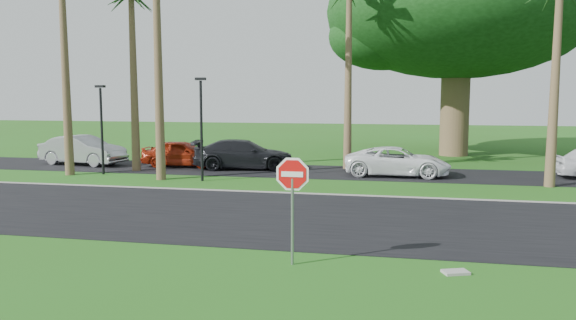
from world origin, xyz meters
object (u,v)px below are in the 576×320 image
(car_minivan, at_px, (397,162))
(car_silver, at_px, (83,150))
(stop_sign_near, at_px, (292,188))
(car_red, at_px, (182,154))
(car_dark, at_px, (244,155))

(car_minivan, bearing_deg, car_silver, 87.73)
(stop_sign_near, bearing_deg, car_red, 120.34)
(stop_sign_near, bearing_deg, car_minivan, 81.87)
(stop_sign_near, distance_m, car_silver, 21.71)
(car_silver, height_order, car_minivan, car_silver)
(car_silver, bearing_deg, car_red, -78.48)
(car_red, height_order, car_dark, car_dark)
(stop_sign_near, relative_size, car_silver, 0.54)
(car_silver, distance_m, car_minivan, 17.18)
(stop_sign_near, distance_m, car_minivan, 15.03)
(car_silver, relative_size, car_minivan, 0.98)
(car_silver, xyz_separation_m, car_dark, (9.26, 0.10, -0.04))
(car_silver, xyz_separation_m, car_red, (5.71, 0.30, -0.08))
(car_dark, relative_size, car_minivan, 1.06)
(stop_sign_near, distance_m, car_red, 18.49)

